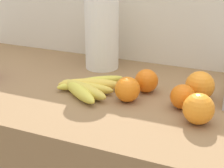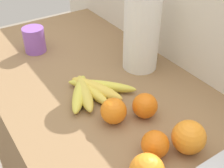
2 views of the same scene
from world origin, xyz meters
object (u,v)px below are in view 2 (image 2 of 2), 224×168
Objects in this scene: orange_far_right at (155,144)px; orange_back_left at (145,106)px; orange_center at (114,111)px; mug at (34,40)px; banana_bunch at (90,90)px; paper_towel_roll at (142,28)px; orange_front at (189,137)px.

orange_back_left is at bearing 151.20° from orange_far_right.
orange_far_right is at bearing -28.80° from orange_back_left.
orange_center reaches higher than orange_far_right.
orange_far_right is 0.96× the size of orange_back_left.
orange_center is at bearing 3.56° from mug.
paper_towel_roll is (-0.05, 0.23, 0.13)m from banana_bunch.
mug is (-0.68, -0.12, 0.01)m from orange_front.
paper_towel_roll is (-0.22, 0.15, 0.11)m from orange_back_left.
mug reaches higher than banana_bunch.
paper_towel_roll reaches higher than banana_bunch.
mug reaches higher than orange_front.
mug is at bearing -176.44° from orange_center.
orange_center reaches higher than orange_back_left.
orange_front is 0.69m from mug.
orange_back_left reaches higher than orange_far_right.
orange_far_right is (0.29, 0.01, 0.02)m from banana_bunch.
orange_center is 0.09m from orange_back_left.
paper_towel_roll reaches higher than orange_front.
orange_far_right is at bearing 6.11° from orange_center.
paper_towel_roll is 3.37× the size of mug.
paper_towel_roll is at bearing 102.70° from banana_bunch.
paper_towel_roll is (-0.37, 0.14, 0.10)m from orange_front.
orange_far_right is at bearing -32.66° from paper_towel_roll.
banana_bunch is at bearing 5.77° from mug.
orange_center is (0.14, -0.01, 0.02)m from banana_bunch.
banana_bunch is 0.18m from orange_back_left.
orange_center is 0.32m from paper_towel_roll.
orange_center is (-0.15, -0.02, 0.00)m from orange_far_right.
orange_front is at bearing 15.40° from banana_bunch.
banana_bunch is 3.26× the size of orange_center.
mug is at bearing -167.54° from orange_back_left.
mug is (-0.31, -0.26, -0.10)m from paper_towel_roll.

